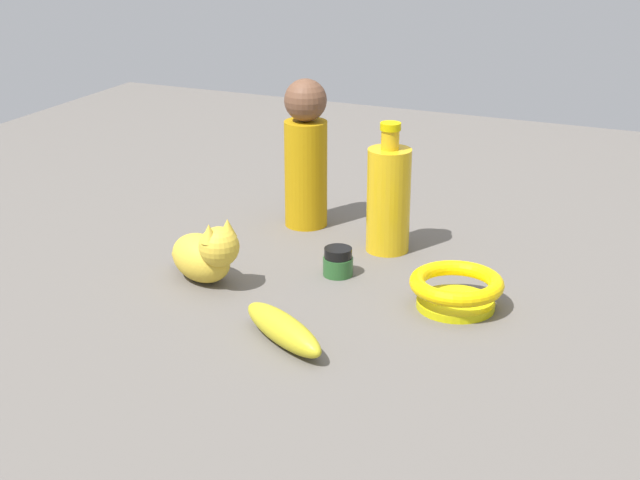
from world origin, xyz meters
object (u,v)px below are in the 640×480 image
at_px(cat_figurine, 206,254).
at_px(bowl, 456,288).
at_px(nail_polish_jar, 338,262).
at_px(person_figure_adult, 306,154).
at_px(bottle_tall, 389,198).
at_px(banana, 283,329).

height_order(cat_figurine, bowl, cat_figurine).
height_order(cat_figurine, nail_polish_jar, cat_figurine).
distance_m(person_figure_adult, nail_polish_jar, 0.23).
bearing_deg(bottle_tall, person_figure_adult, 161.85).
bearing_deg(person_figure_adult, bottle_tall, -18.15).
xyz_separation_m(bowl, nail_polish_jar, (-0.18, 0.04, -0.01)).
relative_size(person_figure_adult, bottle_tall, 1.21).
bearing_deg(bottle_tall, banana, -92.02).
relative_size(bottle_tall, bowl, 1.60).
relative_size(cat_figurine, person_figure_adult, 0.57).
bearing_deg(bottle_tall, bowl, -45.88).
distance_m(bottle_tall, banana, 0.34).
distance_m(cat_figurine, bottle_tall, 0.28).
bearing_deg(banana, nail_polish_jar, 127.27).
bearing_deg(nail_polish_jar, banana, -84.91).
xyz_separation_m(bottle_tall, banana, (-0.01, -0.33, -0.06)).
relative_size(person_figure_adult, bowl, 1.93).
height_order(bottle_tall, banana, bottle_tall).
height_order(person_figure_adult, bottle_tall, person_figure_adult).
bearing_deg(banana, cat_figurine, 177.57).
bearing_deg(person_figure_adult, cat_figurine, -96.45).
bearing_deg(cat_figurine, banana, -34.62).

